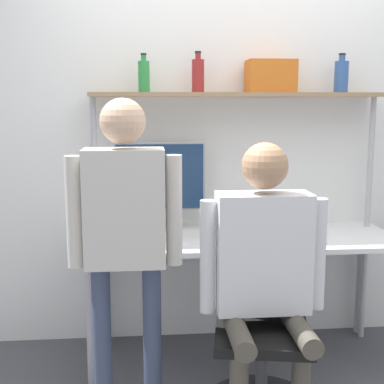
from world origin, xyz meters
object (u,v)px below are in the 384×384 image
at_px(office_chair, 262,359).
at_px(bottle_green, 144,76).
at_px(person_standing, 125,222).
at_px(person_seated, 265,260).
at_px(monitor, 160,181).
at_px(bottle_red, 198,75).
at_px(storage_box, 270,76).
at_px(bottle_blue, 341,76).
at_px(cell_phone, 294,243).
at_px(laptop, 245,231).

height_order(office_chair, bottle_green, bottle_green).
bearing_deg(person_standing, office_chair, -0.68).
bearing_deg(bottle_green, person_seated, -55.92).
xyz_separation_m(monitor, bottle_red, (0.24, -0.00, 0.64)).
bearing_deg(person_standing, storage_box, 42.03).
bearing_deg(office_chair, bottle_green, 125.82).
relative_size(bottle_blue, bottle_red, 0.98).
relative_size(cell_phone, bottle_red, 0.62).
distance_m(laptop, bottle_red, 0.97).
height_order(laptop, bottle_green, bottle_green).
relative_size(cell_phone, bottle_green, 0.66).
bearing_deg(storage_box, office_chair, -103.98).
bearing_deg(bottle_blue, office_chair, -129.02).
xyz_separation_m(monitor, person_seated, (0.47, -0.84, -0.27)).
height_order(cell_phone, bottle_green, bottle_green).
xyz_separation_m(person_seated, storage_box, (0.20, 0.83, 0.90)).
xyz_separation_m(person_seated, bottle_green, (-0.56, 0.83, 0.90)).
height_order(person_seated, bottle_blue, bottle_blue).
bearing_deg(person_seated, cell_phone, 58.57).
bearing_deg(monitor, laptop, -33.04).
xyz_separation_m(cell_phone, person_seated, (-0.27, -0.44, 0.04)).
distance_m(office_chair, bottle_blue, 1.76).
bearing_deg(cell_phone, monitor, 152.13).
relative_size(cell_phone, office_chair, 0.17).
xyz_separation_m(monitor, cell_phone, (0.74, -0.39, -0.31)).
bearing_deg(office_chair, storage_box, 76.02).
relative_size(monitor, office_chair, 0.62).
relative_size(cell_phone, person_seated, 0.11).
distance_m(laptop, bottle_blue, 1.14).
relative_size(office_chair, bottle_green, 3.96).
xyz_separation_m(cell_phone, bottle_green, (-0.83, 0.39, 0.94)).
bearing_deg(bottle_red, laptop, -51.65).
relative_size(person_seated, person_standing, 0.87).
distance_m(person_standing, bottle_blue, 1.68).
bearing_deg(storage_box, laptop, -123.00).
relative_size(monitor, person_seated, 0.41).
bearing_deg(person_seated, bottle_blue, 52.16).
height_order(cell_phone, office_chair, office_chair).
height_order(office_chair, storage_box, storage_box).
height_order(bottle_blue, bottle_red, bottle_red).
relative_size(laptop, person_seated, 0.21).
relative_size(laptop, cell_phone, 1.90).
bearing_deg(person_seated, bottle_red, 106.03).
height_order(person_seated, bottle_green, bottle_green).
distance_m(laptop, person_standing, 0.84).
distance_m(laptop, storage_box, 0.96).
xyz_separation_m(bottle_green, storage_box, (0.77, 0.00, 0.00)).
bearing_deg(bottle_green, person_standing, -97.34).
distance_m(office_chair, storage_box, 1.64).
bearing_deg(person_standing, monitor, 76.50).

